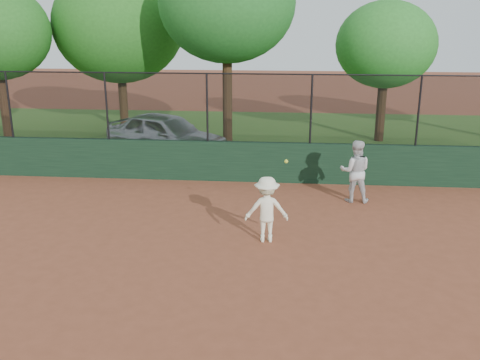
# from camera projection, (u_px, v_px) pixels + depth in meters

# --- Properties ---
(ground) EXTENTS (80.00, 80.00, 0.00)m
(ground) POSITION_uv_depth(u_px,v_px,m) (189.00, 271.00, 10.40)
(ground) COLOR brown
(ground) RESTS_ON ground
(back_wall) EXTENTS (26.00, 0.20, 1.20)m
(back_wall) POSITION_uv_depth(u_px,v_px,m) (225.00, 161.00, 15.93)
(back_wall) COLOR #17331E
(back_wall) RESTS_ON ground
(grass_strip) EXTENTS (36.00, 12.00, 0.01)m
(grass_strip) POSITION_uv_depth(u_px,v_px,m) (242.00, 137.00, 21.82)
(grass_strip) COLOR #2D561A
(grass_strip) RESTS_ON ground
(parked_car) EXTENTS (4.86, 3.65, 1.54)m
(parked_car) POSITION_uv_depth(u_px,v_px,m) (166.00, 135.00, 18.65)
(parked_car) COLOR #AAAFB4
(parked_car) RESTS_ON ground
(player_second) EXTENTS (0.84, 0.68, 1.66)m
(player_second) POSITION_uv_depth(u_px,v_px,m) (355.00, 171.00, 14.08)
(player_second) COLOR silver
(player_second) RESTS_ON ground
(player_main) EXTENTS (0.99, 0.63, 1.91)m
(player_main) POSITION_uv_depth(u_px,v_px,m) (267.00, 209.00, 11.58)
(player_main) COLOR white
(player_main) RESTS_ON ground
(fence_assembly) EXTENTS (26.00, 0.06, 2.00)m
(fence_assembly) POSITION_uv_depth(u_px,v_px,m) (223.00, 107.00, 15.45)
(fence_assembly) COLOR black
(fence_assembly) RESTS_ON back_wall
(tree_1) EXTENTS (5.46, 4.96, 6.73)m
(tree_1) POSITION_uv_depth(u_px,v_px,m) (118.00, 25.00, 22.04)
(tree_1) COLOR #432C17
(tree_1) RESTS_ON ground
(tree_2) EXTENTS (4.87, 4.43, 7.29)m
(tree_2) POSITION_uv_depth(u_px,v_px,m) (227.00, 3.00, 18.87)
(tree_2) COLOR #422C17
(tree_2) RESTS_ON ground
(tree_3) EXTENTS (3.79, 3.44, 5.34)m
(tree_3) POSITION_uv_depth(u_px,v_px,m) (386.00, 45.00, 20.16)
(tree_3) COLOR #3A2513
(tree_3) RESTS_ON ground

